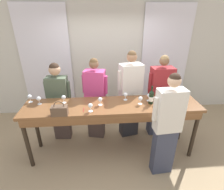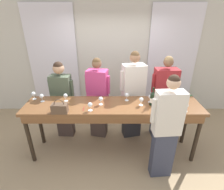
% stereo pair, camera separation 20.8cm
% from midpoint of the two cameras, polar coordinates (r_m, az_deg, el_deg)
% --- Properties ---
extents(ground_plane, '(18.00, 18.00, 0.00)m').
position_cam_midpoint_polar(ground_plane, '(3.64, 1.72, -17.67)').
color(ground_plane, tan).
extents(wall_back, '(12.00, 0.06, 2.80)m').
position_cam_midpoint_polar(wall_back, '(4.48, 1.25, 11.38)').
color(wall_back, beige).
rests_on(wall_back, ground_plane).
extents(curtain_panel_left, '(1.19, 0.03, 2.69)m').
position_cam_midpoint_polar(curtain_panel_left, '(4.63, -17.51, 9.98)').
color(curtain_panel_left, white).
rests_on(curtain_panel_left, ground_plane).
extents(curtain_panel_right, '(1.19, 0.03, 2.69)m').
position_cam_midpoint_polar(curtain_panel_right, '(4.70, 19.73, 9.90)').
color(curtain_panel_right, white).
rests_on(curtain_panel_right, ground_plane).
extents(tasting_bar, '(3.06, 0.65, 1.04)m').
position_cam_midpoint_polar(tasting_bar, '(3.06, 1.96, -5.09)').
color(tasting_bar, brown).
rests_on(tasting_bar, ground_plane).
extents(wine_bottle, '(0.09, 0.09, 0.33)m').
position_cam_midpoint_polar(wine_bottle, '(3.06, 14.72, -1.12)').
color(wine_bottle, black).
rests_on(wine_bottle, tasting_bar).
extents(handbag, '(0.25, 0.13, 0.24)m').
position_cam_midpoint_polar(handbag, '(2.84, -14.98, -4.24)').
color(handbag, brown).
rests_on(handbag, tasting_bar).
extents(wine_glass_front_left, '(0.07, 0.07, 0.14)m').
position_cam_midpoint_polar(wine_glass_front_left, '(3.15, 14.12, -0.65)').
color(wine_glass_front_left, white).
rests_on(wine_glass_front_left, tasting_bar).
extents(wine_glass_front_mid, '(0.07, 0.07, 0.14)m').
position_cam_midpoint_polar(wine_glass_front_mid, '(2.98, -1.98, -1.39)').
color(wine_glass_front_mid, white).
rests_on(wine_glass_front_mid, tasting_bar).
extents(wine_glass_front_right, '(0.07, 0.07, 0.14)m').
position_cam_midpoint_polar(wine_glass_front_right, '(3.29, -20.61, -0.47)').
color(wine_glass_front_right, white).
rests_on(wine_glass_front_right, tasting_bar).
extents(wine_glass_center_left, '(0.07, 0.07, 0.14)m').
position_cam_midpoint_polar(wine_glass_center_left, '(3.06, 16.57, -1.81)').
color(wine_glass_center_left, white).
rests_on(wine_glass_center_left, tasting_bar).
extents(wine_glass_center_mid, '(0.07, 0.07, 0.14)m').
position_cam_midpoint_polar(wine_glass_center_mid, '(3.44, 20.61, 0.69)').
color(wine_glass_center_mid, white).
rests_on(wine_glass_center_mid, tasting_bar).
extents(wine_glass_center_right, '(0.07, 0.07, 0.14)m').
position_cam_midpoint_polar(wine_glass_center_right, '(3.02, 11.24, -1.59)').
color(wine_glass_center_right, white).
rests_on(wine_glass_center_right, tasting_bar).
extents(wine_glass_back_left, '(0.07, 0.07, 0.14)m').
position_cam_midpoint_polar(wine_glass_back_left, '(3.43, -22.98, 0.19)').
color(wine_glass_back_left, white).
rests_on(wine_glass_back_left, tasting_bar).
extents(wine_glass_back_mid, '(0.07, 0.07, 0.14)m').
position_cam_midpoint_polar(wine_glass_back_mid, '(3.14, 6.51, -0.11)').
color(wine_glass_back_mid, white).
rests_on(wine_glass_back_mid, tasting_bar).
extents(wine_glass_back_right, '(0.07, 0.07, 0.14)m').
position_cam_midpoint_polar(wine_glass_back_right, '(3.26, 19.03, -0.45)').
color(wine_glass_back_right, white).
rests_on(wine_glass_back_right, tasting_bar).
extents(wine_glass_near_host, '(0.07, 0.07, 0.14)m').
position_cam_midpoint_polar(wine_glass_near_host, '(2.81, -5.35, -3.31)').
color(wine_glass_near_host, white).
rests_on(wine_glass_near_host, tasting_bar).
extents(wine_glass_by_bottle, '(0.07, 0.07, 0.14)m').
position_cam_midpoint_polar(wine_glass_by_bottle, '(3.06, 24.61, -3.22)').
color(wine_glass_by_bottle, white).
rests_on(wine_glass_by_bottle, tasting_bar).
extents(wine_glass_by_handbag, '(0.07, 0.07, 0.14)m').
position_cam_midpoint_polar(wine_glass_by_handbag, '(3.18, -13.42, -0.35)').
color(wine_glass_by_handbag, white).
rests_on(wine_glass_by_handbag, tasting_bar).
extents(pen, '(0.01, 0.14, 0.01)m').
position_cam_midpoint_polar(pen, '(2.92, -7.46, -4.44)').
color(pen, maroon).
rests_on(pen, tasting_bar).
extents(guest_olive_jacket, '(0.51, 0.25, 1.66)m').
position_cam_midpoint_polar(guest_olive_jacket, '(3.69, -14.52, -1.57)').
color(guest_olive_jacket, '#473833').
rests_on(guest_olive_jacket, ground_plane).
extents(guest_pink_top, '(0.51, 0.33, 1.73)m').
position_cam_midpoint_polar(guest_pink_top, '(3.57, -3.18, -1.38)').
color(guest_pink_top, '#473833').
rests_on(guest_pink_top, ground_plane).
extents(guest_cream_sweater, '(0.55, 0.36, 1.86)m').
position_cam_midpoint_polar(guest_cream_sweater, '(3.58, 8.18, -0.48)').
color(guest_cream_sweater, '#28282D').
rests_on(guest_cream_sweater, ground_plane).
extents(guest_striped_shirt, '(0.55, 0.29, 1.76)m').
position_cam_midpoint_polar(guest_striped_shirt, '(3.75, 17.69, -1.15)').
color(guest_striped_shirt, '#383D51').
rests_on(guest_striped_shirt, ground_plane).
extents(host_pouring, '(0.52, 0.23, 1.77)m').
position_cam_midpoint_polar(host_pouring, '(2.80, 19.07, -10.52)').
color(host_pouring, '#383D51').
rests_on(host_pouring, ground_plane).
extents(potted_plant, '(0.26, 0.26, 0.57)m').
position_cam_midpoint_polar(potted_plant, '(5.05, 24.42, -2.81)').
color(potted_plant, '#4C4C51').
rests_on(potted_plant, ground_plane).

